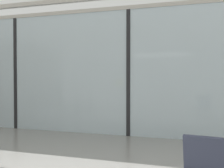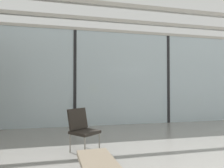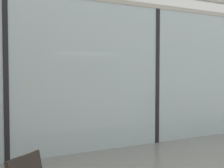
% 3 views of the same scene
% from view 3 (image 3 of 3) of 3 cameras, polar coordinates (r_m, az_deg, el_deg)
% --- Properties ---
extents(glass_curtain_wall, '(14.00, 0.08, 3.30)m').
position_cam_3_polar(glass_curtain_wall, '(6.90, 9.19, 1.60)').
color(glass_curtain_wall, silver).
rests_on(glass_curtain_wall, ground).
extents(window_mullion_0, '(0.10, 0.12, 3.30)m').
position_cam_3_polar(window_mullion_0, '(5.65, -21.19, 1.26)').
color(window_mullion_0, black).
rests_on(window_mullion_0, ground).
extents(window_mullion_1, '(0.10, 0.12, 3.30)m').
position_cam_3_polar(window_mullion_1, '(6.90, 9.19, 1.60)').
color(window_mullion_1, black).
rests_on(window_mullion_1, ground).
extents(parked_airplane, '(14.40, 4.34, 4.34)m').
position_cam_3_polar(parked_airplane, '(11.42, 3.53, 4.59)').
color(parked_airplane, silver).
rests_on(parked_airplane, ground).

